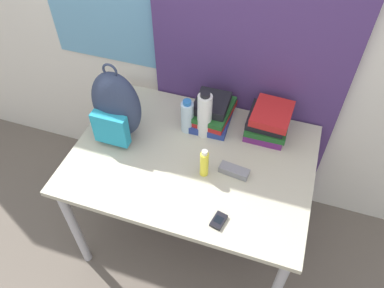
{
  "coord_description": "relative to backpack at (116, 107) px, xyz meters",
  "views": [
    {
      "loc": [
        0.4,
        -0.76,
        2.27
      ],
      "look_at": [
        0.0,
        0.45,
        0.87
      ],
      "focal_mm": 35.0,
      "sensor_mm": 36.0,
      "label": 1
    }
  ],
  "objects": [
    {
      "name": "wall_back",
      "position": [
        0.42,
        0.5,
        0.28
      ],
      "size": [
        6.0,
        0.06,
        2.5
      ],
      "color": "silver",
      "rests_on": "ground_plane"
    },
    {
      "name": "curtain_blue",
      "position": [
        0.58,
        0.44,
        0.28
      ],
      "size": [
        1.07,
        0.04,
        2.5
      ],
      "color": "#4C336B",
      "rests_on": "ground_plane"
    },
    {
      "name": "desk",
      "position": [
        0.42,
        -0.03,
        -0.28
      ],
      "size": [
        1.26,
        0.89,
        0.77
      ],
      "color": "#B7B299",
      "rests_on": "ground_plane"
    },
    {
      "name": "backpack",
      "position": [
        0.0,
        0.0,
        0.0
      ],
      "size": [
        0.27,
        0.2,
        0.46
      ],
      "color": "#2D3851",
      "rests_on": "desk"
    },
    {
      "name": "book_stack_left",
      "position": [
        0.44,
        0.26,
        -0.13
      ],
      "size": [
        0.23,
        0.29,
        0.15
      ],
      "color": "navy",
      "rests_on": "desk"
    },
    {
      "name": "book_stack_center",
      "position": [
        0.76,
        0.27,
        -0.11
      ],
      "size": [
        0.23,
        0.25,
        0.17
      ],
      "color": "#6B2370",
      "rests_on": "desk"
    },
    {
      "name": "water_bottle",
      "position": [
        0.34,
        0.15,
        -0.1
      ],
      "size": [
        0.07,
        0.07,
        0.21
      ],
      "color": "silver",
      "rests_on": "desk"
    },
    {
      "name": "sports_bottle",
      "position": [
        0.43,
        0.15,
        -0.06
      ],
      "size": [
        0.08,
        0.08,
        0.29
      ],
      "color": "white",
      "rests_on": "desk"
    },
    {
      "name": "sunscreen_bottle",
      "position": [
        0.52,
        -0.12,
        -0.12
      ],
      "size": [
        0.04,
        0.04,
        0.17
      ],
      "color": "yellow",
      "rests_on": "desk"
    },
    {
      "name": "cell_phone",
      "position": [
        0.66,
        -0.36,
        -0.19
      ],
      "size": [
        0.07,
        0.09,
        0.02
      ],
      "color": "black",
      "rests_on": "desk"
    },
    {
      "name": "sunglasses_case",
      "position": [
        0.66,
        -0.07,
        -0.18
      ],
      "size": [
        0.16,
        0.07,
        0.04
      ],
      "color": "gray",
      "rests_on": "desk"
    }
  ]
}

